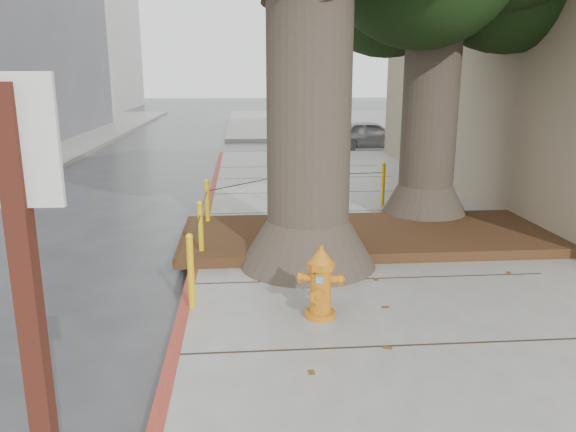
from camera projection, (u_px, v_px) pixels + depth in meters
name	position (u px, v px, depth m)	size (l,w,h in m)	color
ground	(365.00, 360.00, 5.92)	(140.00, 140.00, 0.00)	#28282B
sidewalk_far	(356.00, 122.00, 35.37)	(16.00, 20.00, 0.15)	slate
curb_red	(193.00, 277.00, 8.15)	(0.14, 26.00, 0.16)	maroon
planter_bed	(368.00, 235.00, 9.70)	(6.40, 2.60, 0.16)	black
building_far_white	(47.00, 18.00, 46.20)	(12.00, 18.00, 15.00)	silver
building_side_white	(550.00, 46.00, 31.23)	(10.00, 10.00, 9.00)	silver
bollard_ring	(265.00, 206.00, 9.91)	(3.79, 5.39, 0.95)	#E7B40C
fire_hydrant	(320.00, 283.00, 6.51)	(0.47, 0.45, 0.88)	orange
car_silver	(370.00, 135.00, 22.52)	(1.38, 3.44, 1.17)	#9A9A9F
car_red	(454.00, 129.00, 24.60)	(1.33, 3.81, 1.26)	maroon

